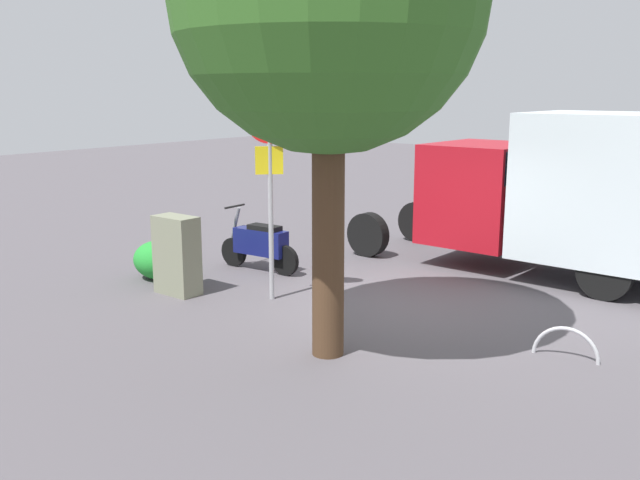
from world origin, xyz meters
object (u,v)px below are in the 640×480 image
(motorcycle, at_px, (260,244))
(bike_rack_hoop, at_px, (565,358))
(stop_sign, at_px, (270,165))
(box_truck_near, at_px, (599,191))
(utility_cabinet, at_px, (177,255))

(motorcycle, bearing_deg, bike_rack_hoop, 168.49)
(motorcycle, xyz_separation_m, stop_sign, (-1.37, 1.28, 1.68))
(stop_sign, bearing_deg, box_truck_near, -132.71)
(box_truck_near, distance_m, utility_cabinet, 7.34)
(motorcycle, bearing_deg, box_truck_near, -152.77)
(box_truck_near, xyz_separation_m, motorcycle, (5.26, 2.94, -1.11))
(motorcycle, bearing_deg, stop_sign, 134.98)
(box_truck_near, bearing_deg, motorcycle, 32.49)
(box_truck_near, xyz_separation_m, stop_sign, (3.89, 4.22, 0.56))
(stop_sign, bearing_deg, bike_rack_hoop, -176.87)
(bike_rack_hoop, bearing_deg, stop_sign, 3.13)
(box_truck_near, relative_size, stop_sign, 2.39)
(box_truck_near, distance_m, stop_sign, 5.77)
(box_truck_near, relative_size, bike_rack_hoop, 9.26)
(utility_cabinet, bearing_deg, bike_rack_hoop, -171.27)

